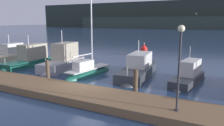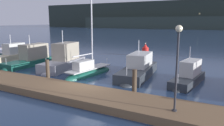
{
  "view_description": "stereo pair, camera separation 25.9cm",
  "coord_description": "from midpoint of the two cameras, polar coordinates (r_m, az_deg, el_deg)",
  "views": [
    {
      "loc": [
        8.22,
        -12.37,
        4.65
      ],
      "look_at": [
        0.0,
        3.5,
        1.2
      ],
      "focal_mm": 35.0,
      "sensor_mm": 36.0,
      "label": 1
    },
    {
      "loc": [
        8.45,
        -12.25,
        4.65
      ],
      "look_at": [
        0.0,
        3.5,
        1.2
      ],
      "focal_mm": 35.0,
      "sensor_mm": 36.0,
      "label": 2
    }
  ],
  "objects": [
    {
      "name": "sailboat_berth_5",
      "position": [
        19.25,
        -6.56,
        -2.6
      ],
      "size": [
        2.1,
        5.89,
        8.16
      ],
      "color": "#195647",
      "rests_on": "ground"
    },
    {
      "name": "channel_buoy",
      "position": [
        29.88,
        8.11,
        3.09
      ],
      "size": [
        1.34,
        1.34,
        1.76
      ],
      "color": "red",
      "rests_on": "ground"
    },
    {
      "name": "ground_plane",
      "position": [
        15.58,
        -6.45,
        -6.52
      ],
      "size": [
        400.0,
        400.0,
        0.0
      ],
      "primitive_type": "plane",
      "color": "navy"
    },
    {
      "name": "motorboat_berth_2",
      "position": [
        28.52,
        -25.31,
        1.16
      ],
      "size": [
        2.29,
        5.65,
        3.75
      ],
      "color": "beige",
      "rests_on": "ground"
    },
    {
      "name": "motorboat_berth_4",
      "position": [
        22.0,
        -13.0,
        -0.19
      ],
      "size": [
        3.03,
        6.41,
        4.29
      ],
      "color": "gray",
      "rests_on": "ground"
    },
    {
      "name": "motorboat_berth_7",
      "position": [
        17.56,
        18.87,
        -4.0
      ],
      "size": [
        2.22,
        5.43,
        3.27
      ],
      "color": "#2D3338",
      "rests_on": "ground"
    },
    {
      "name": "mooring_pile_2",
      "position": [
        17.37,
        -16.83,
        -2.09
      ],
      "size": [
        0.28,
        0.28,
        1.76
      ],
      "primitive_type": "cylinder",
      "color": "#4C3D2D",
      "rests_on": "ground"
    },
    {
      "name": "dock",
      "position": [
        14.05,
        -10.8,
        -7.63
      ],
      "size": [
        42.47,
        2.8,
        0.45
      ],
      "primitive_type": "cube",
      "color": "brown",
      "rests_on": "ground"
    },
    {
      "name": "motorboat_berth_6",
      "position": [
        18.88,
        6.4,
        -2.29
      ],
      "size": [
        2.99,
        7.39,
        3.56
      ],
      "color": "#2D3338",
      "rests_on": "ground"
    },
    {
      "name": "dock_lamppost",
      "position": [
        10.33,
        16.61,
        2.07
      ],
      "size": [
        0.32,
        0.32,
        4.03
      ],
      "color": "#2D2D33",
      "rests_on": "dock"
    },
    {
      "name": "mooring_pile_3",
      "position": [
        13.51,
        5.63,
        -5.33
      ],
      "size": [
        0.28,
        0.28,
        1.76
      ],
      "primitive_type": "cylinder",
      "color": "#4C3D2D",
      "rests_on": "ground"
    },
    {
      "name": "hillside_backdrop",
      "position": [
        139.95,
        23.99,
        11.24
      ],
      "size": [
        240.0,
        23.0,
        16.61
      ],
      "color": "#28332D",
      "rests_on": "ground"
    },
    {
      "name": "motorboat_berth_3",
      "position": [
        24.92,
        -20.96,
        0.27
      ],
      "size": [
        2.12,
        6.71,
        3.9
      ],
      "color": "#195647",
      "rests_on": "ground"
    }
  ]
}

